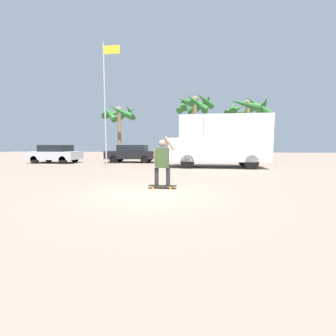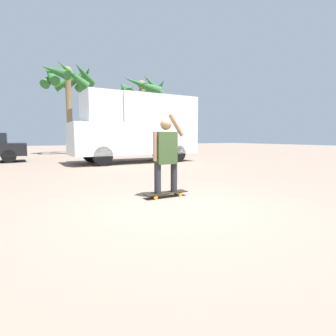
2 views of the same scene
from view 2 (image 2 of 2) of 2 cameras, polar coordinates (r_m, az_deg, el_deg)
The scene contains 6 objects.
ground_plane at distance 4.79m, azimuth 1.78°, elevation -8.47°, with size 80.00×80.00×0.00m, color gray.
skateboard at distance 5.54m, azimuth -0.45°, elevation -5.50°, with size 0.95×0.25×0.10m.
person_skateboarder at distance 5.43m, azimuth -0.47°, elevation 3.70°, with size 0.73×0.23×1.65m.
camper_van at distance 13.40m, azimuth -6.68°, elevation 8.98°, with size 6.20×2.20×3.32m.
palm_tree_near_van at distance 20.06m, azimuth -5.76°, elevation 16.24°, with size 4.09×4.16×5.67m.
palm_tree_center_background at distance 21.61m, azimuth -20.90°, elevation 17.53°, with size 4.08×4.01×6.66m.
Camera 2 is at (-2.44, -3.93, 1.25)m, focal length 28.00 mm.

